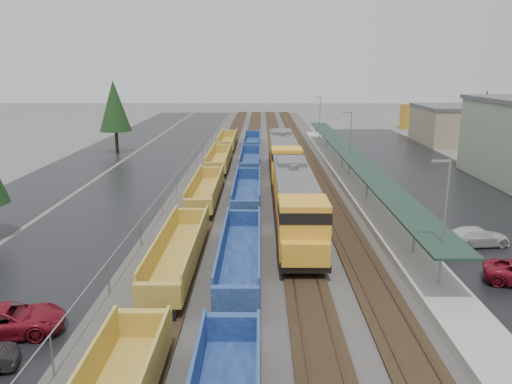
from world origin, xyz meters
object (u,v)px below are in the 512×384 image
Objects in this scene: locomotive_lead at (295,202)px; parked_car_east_c at (477,237)px; locomotive_trail at (283,156)px; well_string_yellow at (196,216)px; well_string_blue at (245,217)px; parked_car_west_c at (7,320)px; storage_tank at (412,116)px.

locomotive_lead is 4.40× the size of parked_car_east_c.
well_string_yellow is (-8.00, -20.24, -1.40)m from locomotive_trail.
well_string_blue is 17.85× the size of parked_car_west_c.
locomotive_trail is 57.31m from storage_tank.
well_string_yellow is 20.46× the size of parked_car_east_c.
well_string_blue is at bearing -115.97° from storage_tank.
locomotive_lead and locomotive_trail have the same top height.
storage_tank reaches higher than well_string_yellow.
well_string_yellow is 78.86m from storage_tank.
locomotive_lead is 22.01m from parked_car_west_c.
parked_car_east_c is at bearing -102.89° from storage_tank.
storage_tank is 0.96× the size of parked_car_west_c.
storage_tank reaches higher than locomotive_trail.
locomotive_trail is at bearing -121.42° from storage_tank.
parked_car_east_c is (-16.68, -72.89, -1.94)m from storage_tank.
well_string_yellow reaches higher than parked_car_east_c.
well_string_blue is at bearing -100.97° from locomotive_trail.
well_string_yellow is at bearing -118.71° from storage_tank.
locomotive_lead is 21.00m from locomotive_trail.
well_string_yellow is at bearing 174.28° from well_string_blue.
locomotive_lead is at bearing 68.09° from parked_car_east_c.
locomotive_lead reaches higher than well_string_yellow.
locomotive_trail is at bearing 19.64° from parked_car_east_c.
locomotive_trail is 3.85× the size of parked_car_west_c.
well_string_blue is (4.00, -0.40, -0.00)m from well_string_yellow.
locomotive_lead is at bearing -5.40° from well_string_yellow.
parked_car_west_c is at bearing -133.82° from locomotive_lead.
locomotive_trail is (0.00, 21.00, 0.00)m from locomotive_lead.
well_string_blue is 20.36× the size of parked_car_east_c.
locomotive_trail is 39.88m from parked_car_west_c.
parked_car_west_c is (-7.20, -16.59, -0.37)m from well_string_yellow.
locomotive_trail is 4.40× the size of parked_car_east_c.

